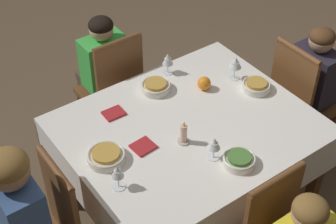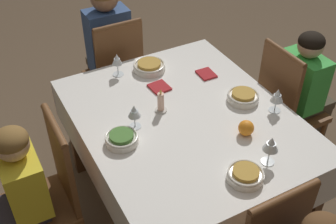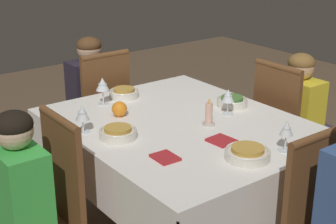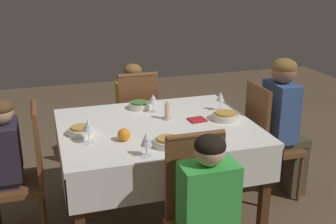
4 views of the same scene
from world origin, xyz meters
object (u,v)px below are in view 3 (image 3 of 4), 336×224
person_child_dark (88,101)px  dining_table (182,138)px  bowl_east (248,153)px  chair_south (46,213)px  wine_glass_west (103,85)px  wine_glass_north (228,97)px  bowl_north (232,101)px  candle_centerpiece (209,115)px  wine_glass_south (82,113)px  person_child_green (9,216)px  chair_north (285,131)px  bowl_south (118,133)px  person_child_yellow (302,120)px  napkin_red_folded (165,157)px  chair_west (100,114)px  bowl_west (124,93)px  wine_glass_east (287,130)px  orange_fruit (119,109)px  napkin_spare_side (221,141)px

person_child_dark → dining_table: bearing=88.6°
bowl_east → chair_south: bearing=-122.4°
wine_glass_west → wine_glass_north: bearing=40.0°
bowl_north → candle_centerpiece: candle_centerpiece is taller
bowl_east → candle_centerpiece: bearing=162.5°
chair_south → wine_glass_south: size_ratio=6.52×
person_child_green → wine_glass_south: person_child_green is taller
chair_north → bowl_south: bearing=86.9°
wine_glass_south → person_child_green: bearing=-65.4°
person_child_yellow → napkin_red_folded: (0.26, -1.28, 0.21)m
person_child_green → chair_north: bearing=90.0°
person_child_green → bowl_north: (-0.06, 1.34, 0.21)m
chair_west → napkin_red_folded: size_ratio=7.87×
chair_north → napkin_red_folded: 1.17m
chair_north → wine_glass_north: size_ratio=6.70×
dining_table → candle_centerpiece: candle_centerpiece is taller
person_child_green → wine_glass_south: (-0.22, 0.49, 0.29)m
person_child_yellow → candle_centerpiece: (0.08, -0.86, 0.25)m
chair_north → bowl_west: chair_north is taller
wine_glass_east → wine_glass_west: (-1.05, -0.34, 0.01)m
wine_glass_east → orange_fruit: (-0.83, -0.37, -0.06)m
bowl_west → orange_fruit: size_ratio=2.09×
bowl_north → orange_fruit: (-0.24, -0.60, 0.01)m
bowl_west → bowl_south: (0.50, -0.35, -0.00)m
dining_table → wine_glass_east: (0.55, 0.16, 0.19)m
chair_west → person_child_dark: size_ratio=0.94×
wine_glass_north → wine_glass_south: 0.79m
chair_south → napkin_red_folded: size_ratio=7.87×
wine_glass_west → bowl_south: size_ratio=0.87×
person_child_dark → bowl_east: size_ratio=5.02×
chair_south → dining_table: bearing=92.0°
wine_glass_east → bowl_south: (-0.59, -0.53, -0.08)m
chair_west → bowl_west: 0.47m
napkin_red_folded → bowl_south: bearing=-172.4°
person_child_dark → wine_glass_west: bearing=70.5°
chair_north → chair_south: 1.59m
person_child_yellow → wine_glass_west: size_ratio=6.22×
person_child_dark → bowl_east: (1.59, -0.06, 0.21)m
chair_south → person_child_green: (0.00, -0.16, 0.05)m
chair_north → wine_glass_south: chair_north is taller
chair_south → person_child_dark: 1.38m
bowl_east → napkin_spare_side: (-0.21, 0.03, -0.02)m
bowl_north → chair_south: bearing=-87.1°
chair_north → candle_centerpiece: 0.76m
bowl_west → candle_centerpiece: bearing=9.8°
chair_south → bowl_north: 1.21m
bowl_west → bowl_south: bearing=-35.1°
dining_table → person_child_dark: person_child_dark is taller
chair_west → orange_fruit: bearing=70.0°
bowl_west → wine_glass_south: size_ratio=1.18×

